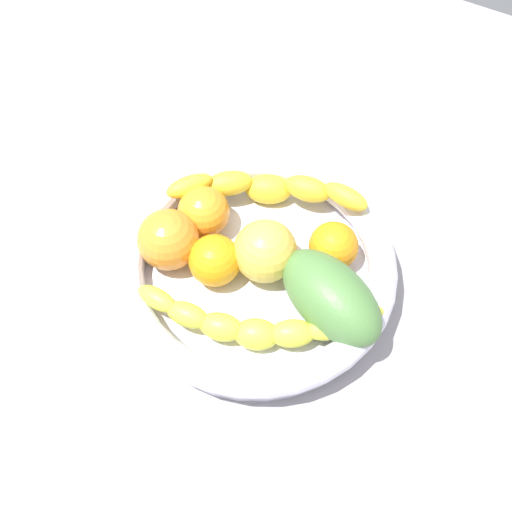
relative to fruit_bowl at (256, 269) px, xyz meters
The scene contains 10 objects.
kitchen_counter 4.32cm from the fruit_bowl, ahead, with size 120.00×120.00×3.00cm, color #999396.
fruit_bowl is the anchor object (origin of this frame).
banana_draped_left 9.55cm from the fruit_bowl, 111.13° to the left, with size 20.92×11.69×5.40cm.
banana_draped_right 7.74cm from the fruit_bowl, 59.63° to the right, with size 23.55×12.08×3.76cm.
orange_front 8.55cm from the fruit_bowl, 163.96° to the left, with size 5.77×5.77×5.77cm, color orange.
orange_mid_left 9.90cm from the fruit_bowl, 161.95° to the right, with size 6.62×6.62×6.62cm, color orange.
orange_mid_right 8.66cm from the fruit_bowl, 39.58° to the left, with size 5.33×5.33×5.33cm, color orange.
orange_rear 4.92cm from the fruit_bowl, 145.11° to the right, with size 5.56×5.56×5.56cm, color orange.
apple_yellow 3.08cm from the fruit_bowl, 50.16° to the left, with size 6.76×6.76×6.76cm, color gold.
mango_green 9.50cm from the fruit_bowl, ahead, with size 12.60×7.02×6.63cm, color #4E7D3F.
Camera 1 is at (17.83, -31.59, 64.27)cm, focal length 44.74 mm.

